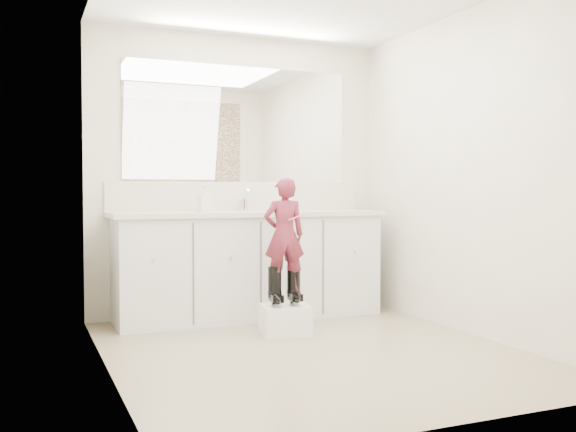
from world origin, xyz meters
name	(u,v)px	position (x,y,z in m)	size (l,w,h in m)	color
floor	(311,350)	(0.00, 0.00, 0.00)	(3.00, 3.00, 0.00)	#817454
wall_back	(239,175)	(0.00, 1.50, 1.20)	(2.60, 2.60, 0.00)	beige
wall_front	(454,157)	(0.00, -1.50, 1.20)	(2.60, 2.60, 0.00)	beige
wall_left	(107,166)	(-1.30, 0.00, 1.20)	(3.00, 3.00, 0.00)	beige
wall_right	(472,172)	(1.30, 0.00, 1.20)	(3.00, 3.00, 0.00)	beige
vanity_cabinet	(249,267)	(0.00, 1.23, 0.42)	(2.20, 0.55, 0.85)	silver
countertop	(250,214)	(0.00, 1.21, 0.87)	(2.28, 0.58, 0.04)	beige
backsplash	(239,196)	(0.00, 1.49, 1.02)	(2.28, 0.03, 0.25)	beige
mirror	(239,124)	(0.00, 1.49, 1.64)	(2.00, 0.02, 1.00)	white
dot_panel	(454,54)	(0.00, -1.49, 1.65)	(2.00, 0.01, 1.20)	#472819
faucet	(243,205)	(0.00, 1.38, 0.94)	(0.08, 0.08, 0.10)	silver
cup	(274,206)	(0.24, 1.28, 0.93)	(0.09, 0.09, 0.08)	beige
soap_bottle	(205,199)	(-0.38, 1.25, 1.00)	(0.10, 0.10, 0.22)	silver
step_stool	(285,320)	(0.03, 0.50, 0.11)	(0.34, 0.29, 0.22)	white
boot_left	(275,286)	(-0.05, 0.52, 0.36)	(0.10, 0.19, 0.29)	black
boot_right	(294,285)	(0.10, 0.52, 0.36)	(0.10, 0.19, 0.29)	black
toddler	(284,235)	(0.03, 0.52, 0.74)	(0.30, 0.20, 0.83)	#B03654
toothbrush	(297,217)	(0.10, 0.44, 0.87)	(0.01, 0.01, 0.14)	#E85AA6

